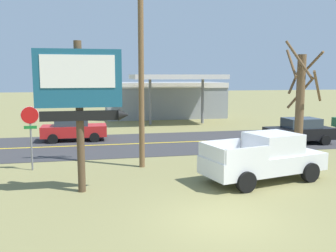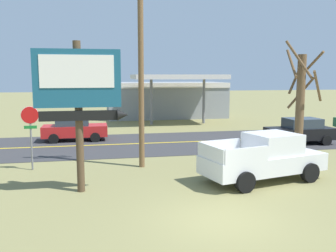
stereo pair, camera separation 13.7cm
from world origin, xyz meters
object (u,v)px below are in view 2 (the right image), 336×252
motel_sign (80,92)px  pickup_white_parked_on_lawn (264,158)px  utility_pole (141,55)px  gas_station (166,98)px  stop_sign (30,127)px  car_black_mid_lane (300,131)px  car_red_far_lane (74,128)px  bare_tree (300,105)px

motel_sign → pickup_white_parked_on_lawn: motel_sign is taller
utility_pole → gas_station: bearing=75.9°
stop_sign → pickup_white_parked_on_lawn: size_ratio=0.54×
stop_sign → pickup_white_parked_on_lawn: stop_sign is taller
gas_station → car_black_mid_lane: (5.46, -16.70, -1.11)m
pickup_white_parked_on_lawn → car_red_far_lane: (-8.17, 11.26, -0.13)m
motel_sign → bare_tree: bare_tree is taller
utility_pole → car_red_far_lane: size_ratio=2.34×
stop_sign → motel_sign: bearing=-58.1°
car_black_mid_lane → car_red_far_lane: (-14.13, 4.00, 0.00)m
motel_sign → gas_station: motel_sign is taller
motel_sign → utility_pole: (2.66, 3.44, 1.53)m
motel_sign → car_black_mid_lane: size_ratio=1.33×
car_black_mid_lane → car_red_far_lane: bearing=164.2°
bare_tree → car_black_mid_lane: 6.35m
bare_tree → motel_sign: bearing=-167.2°
car_black_mid_lane → car_red_far_lane: same height
pickup_white_parked_on_lawn → car_black_mid_lane: size_ratio=1.31×
stop_sign → bare_tree: (12.52, -1.53, 0.89)m
stop_sign → utility_pole: size_ratio=0.30×
stop_sign → gas_station: (10.21, 20.27, -0.08)m
stop_sign → utility_pole: 6.00m
bare_tree → pickup_white_parked_on_lawn: bearing=-142.5°
bare_tree → gas_station: size_ratio=0.50×
utility_pole → bare_tree: size_ratio=1.65×
stop_sign → car_red_far_lane: stop_sign is taller
utility_pole → gas_station: 21.55m
car_black_mid_lane → utility_pole: bearing=-159.6°
stop_sign → bare_tree: bearing=-7.0°
motel_sign → stop_sign: size_ratio=1.89×
motel_sign → stop_sign: motel_sign is taller
utility_pole → car_black_mid_lane: bearing=20.4°
utility_pole → car_red_far_lane: (-3.49, 7.96, -4.43)m
bare_tree → pickup_white_parked_on_lawn: size_ratio=1.08×
motel_sign → pickup_white_parked_on_lawn: 7.84m
utility_pole → car_black_mid_lane: size_ratio=2.34×
stop_sign → gas_station: 22.70m
utility_pole → stop_sign: bearing=175.6°
bare_tree → gas_station: 21.94m
utility_pole → pickup_white_parked_on_lawn: 7.16m
gas_station → stop_sign: bearing=-116.7°
motel_sign → car_black_mid_lane: motel_sign is taller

